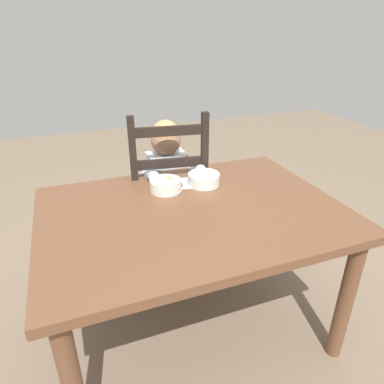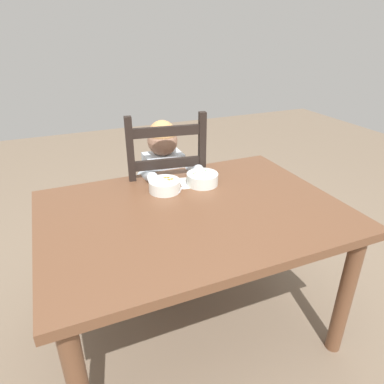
{
  "view_description": "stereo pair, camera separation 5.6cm",
  "coord_description": "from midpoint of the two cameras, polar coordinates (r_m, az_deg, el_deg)",
  "views": [
    {
      "loc": [
        -0.48,
        -1.25,
        1.46
      ],
      "look_at": [
        0.02,
        0.07,
        0.76
      ],
      "focal_mm": 32.07,
      "sensor_mm": 36.0,
      "label": 1
    },
    {
      "loc": [
        -0.53,
        -1.23,
        1.46
      ],
      "look_at": [
        0.02,
        0.07,
        0.76
      ],
      "focal_mm": 32.07,
      "sensor_mm": 36.0,
      "label": 2
    }
  ],
  "objects": [
    {
      "name": "bowl_of_carrots",
      "position": [
        1.69,
        -3.46,
        1.18
      ],
      "size": [
        0.15,
        0.15,
        0.06
      ],
      "color": "white",
      "rests_on": "dining_table"
    },
    {
      "name": "paper_napkin",
      "position": [
        1.78,
        1.6,
        1.61
      ],
      "size": [
        0.17,
        0.16,
        0.0
      ],
      "primitive_type": "cube",
      "rotation": [
        0.0,
        0.0,
        -0.18
      ],
      "color": "white",
      "rests_on": "dining_table"
    },
    {
      "name": "bowl_of_peas",
      "position": [
        1.75,
        2.91,
        2.21
      ],
      "size": [
        0.16,
        0.16,
        0.06
      ],
      "color": "white",
      "rests_on": "dining_table"
    },
    {
      "name": "dining_chair",
      "position": [
        2.08,
        -3.28,
        -1.52
      ],
      "size": [
        0.48,
        0.48,
        1.05
      ],
      "color": "black",
      "rests_on": "ground"
    },
    {
      "name": "dining_table",
      "position": [
        1.58,
        1.14,
        -5.85
      ],
      "size": [
        1.33,
        0.95,
        0.71
      ],
      "color": "brown",
      "rests_on": "ground"
    },
    {
      "name": "child_figure",
      "position": [
        2.01,
        -3.14,
        2.45
      ],
      "size": [
        0.32,
        0.31,
        0.98
      ],
      "color": "silver",
      "rests_on": "ground"
    },
    {
      "name": "spoon",
      "position": [
        1.69,
        -1.07,
        0.29
      ],
      "size": [
        0.11,
        0.11,
        0.01
      ],
      "color": "silver",
      "rests_on": "dining_table"
    },
    {
      "name": "ground_plane",
      "position": [
        1.98,
        0.97,
        -21.25
      ],
      "size": [
        8.0,
        8.0,
        0.0
      ],
      "primitive_type": "plane",
      "color": "#7C6955"
    }
  ]
}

